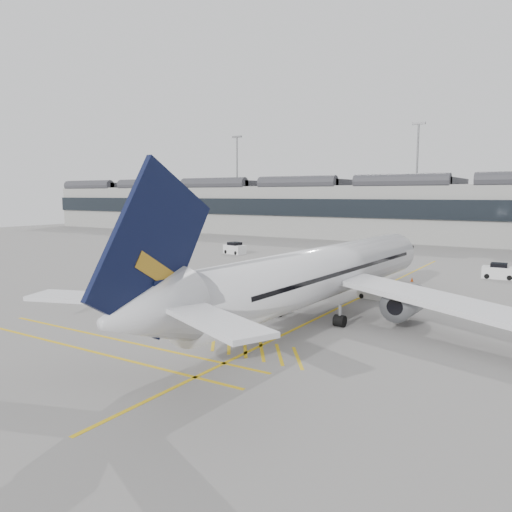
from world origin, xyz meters
The scene contains 18 objects.
ground centered at (0.00, 0.00, 0.00)m, with size 220.00×220.00×0.00m, color gray.
terminal centered at (0.00, 71.93, 6.14)m, with size 200.00×20.45×12.40m.
light_masts centered at (-1.67, 86.00, 14.49)m, with size 113.00×0.60×25.45m.
apron_markings centered at (10.00, 10.00, 0.01)m, with size 0.25×60.00×0.01m, color gold.
airliner_main centered at (9.83, 2.60, 3.25)m, with size 38.10×41.68×11.08m.
belt_loader centered at (11.60, 11.11, 0.54)m, with size 4.63×2.08×1.84m.
baggage_cart_a centered at (-1.47, 10.57, 0.86)m, with size 1.75×1.54×1.61m.
baggage_cart_b centered at (3.97, 9.43, 0.97)m, with size 2.12×1.95×1.81m.
baggage_cart_c centered at (1.74, 1.55, 1.03)m, with size 2.16×1.93×1.93m.
baggage_cart_d centered at (-4.20, 3.13, 1.02)m, with size 2.11×1.87×1.91m.
ramp_agent_a centered at (2.60, 6.71, 1.00)m, with size 0.73×0.48×2.01m, color orange.
ramp_agent_b centered at (1.68, 4.31, 0.96)m, with size 0.93×0.73×1.92m, color #E55B0C.
pushback_tug centered at (-0.77, 6.06, 0.64)m, with size 2.73×1.87×1.44m.
safety_cone_nose centered at (11.71, 21.74, 0.24)m, with size 0.34×0.34×0.47m, color #F24C0A.
safety_cone_engine centered at (15.25, 6.25, 0.23)m, with size 0.33×0.33×0.46m, color #F24C0A.
service_van_left centered at (-18.50, 32.09, 0.82)m, with size 3.88×2.59×1.83m.
service_van_mid centered at (3.55, 32.86, 0.81)m, with size 2.83×3.92×1.82m.
service_van_right centered at (19.27, 28.81, 0.77)m, with size 3.44×1.84×1.73m.
Camera 1 is at (25.68, -31.48, 9.27)m, focal length 35.00 mm.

